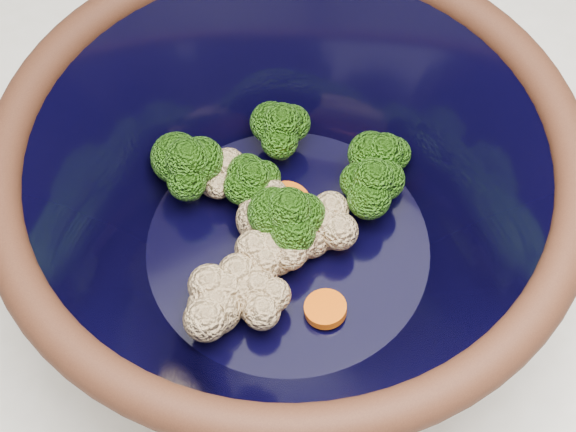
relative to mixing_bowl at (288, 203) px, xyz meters
name	(u,v)px	position (x,y,z in m)	size (l,w,h in m)	color
mixing_bowl	(288,203)	(0.00, 0.00, 0.00)	(0.33, 0.33, 0.14)	black
vegetable_pile	(281,203)	(0.00, 0.02, -0.02)	(0.18, 0.15, 0.05)	#608442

